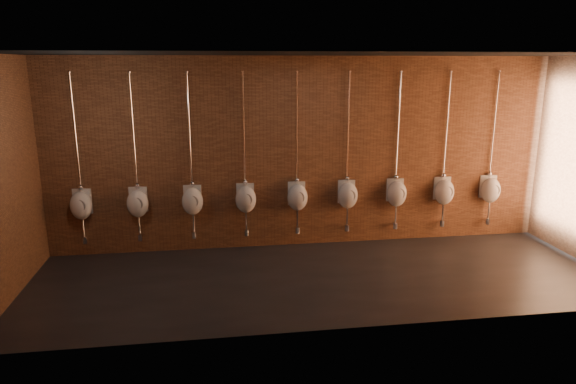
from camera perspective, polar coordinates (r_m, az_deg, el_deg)
The scene contains 11 objects.
ground at distance 7.70m, azimuth 3.86°, elevation -9.50°, with size 8.50×8.50×0.00m, color black.
room_shell at distance 7.14m, azimuth 4.12°, elevation 5.47°, with size 8.54×3.04×3.22m.
urinal_0 at distance 8.81m, azimuth -21.99°, elevation -1.28°, with size 0.39×0.35×2.71m.
urinal_1 at distance 8.64m, azimuth -16.36°, elevation -1.10°, with size 0.39×0.35×2.71m.
urinal_2 at distance 8.56m, azimuth -10.57°, elevation -0.90°, with size 0.39×0.35×2.71m.
urinal_3 at distance 8.57m, azimuth -4.72°, elevation -0.69°, with size 0.39×0.35×2.71m.
urinal_4 at distance 8.66m, azimuth 1.06°, elevation -0.48°, with size 0.39×0.35×2.71m.
urinal_5 at distance 8.84m, azimuth 6.65°, elevation -0.27°, with size 0.39×0.35×2.71m.
urinal_6 at distance 9.11m, azimuth 11.97°, elevation -0.06°, with size 0.39×0.35×2.71m.
urinal_7 at distance 9.44m, azimuth 16.95°, elevation 0.13°, with size 0.39×0.35×2.71m.
urinal_8 at distance 9.84m, azimuth 21.56°, elevation 0.30°, with size 0.39×0.35×2.71m.
Camera 1 is at (-1.53, -6.89, 3.08)m, focal length 32.00 mm.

